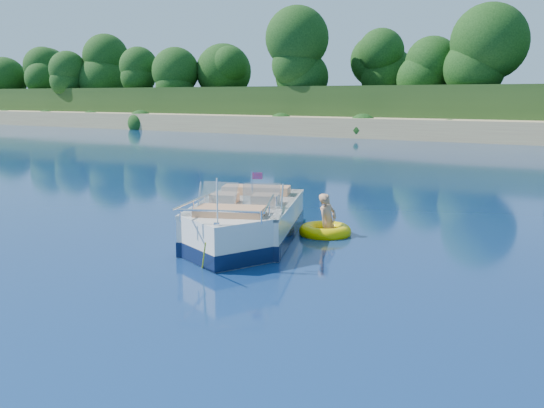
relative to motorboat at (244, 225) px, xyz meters
name	(u,v)px	position (x,y,z in m)	size (l,w,h in m)	color
ground	(280,288)	(2.35, -2.39, -0.38)	(160.00, 160.00, 0.00)	#09173F
motorboat	(244,225)	(0.00, 0.00, 0.00)	(3.42, 5.52, 1.94)	white
tow_tube	(325,231)	(1.21, 1.57, -0.29)	(1.61, 1.61, 0.32)	#E8CA00
boy	(328,234)	(1.26, 1.64, -0.38)	(0.53, 0.35, 1.46)	tan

